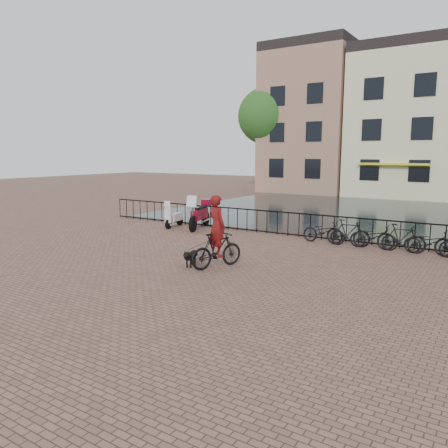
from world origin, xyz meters
The scene contains 15 objects.
ground centered at (0.00, 0.00, 0.00)m, with size 100.00×100.00×0.00m, color brown.
canal_water centered at (0.00, 17.30, 0.00)m, with size 20.00×20.00×0.00m, color black.
railing centered at (0.00, 8.00, 0.50)m, with size 20.00×0.05×1.02m.
canal_house_left centered at (-7.50, 30.00, 6.40)m, with size 7.50×9.00×12.80m.
canal_house_mid centered at (0.50, 30.00, 5.90)m, with size 8.00×9.50×11.80m.
tree_far_left centered at (-11.00, 27.00, 6.73)m, with size 5.04×5.04×9.27m.
cyclist centered at (0.35, 2.06, 0.99)m, with size 1.20×1.98×2.62m.
dog centered at (-0.41, 1.75, 0.28)m, with size 0.47×0.86×0.56m.
motorcycle centered at (-4.21, 7.44, 0.83)m, with size 1.18×2.40×1.67m.
scooter centered at (-5.49, 7.15, 0.67)m, with size 0.65×1.49×1.33m.
parked_bike_0 centered at (1.80, 7.40, 0.45)m, with size 0.60×1.72×0.90m, color black.
parked_bike_1 centered at (2.75, 7.40, 0.50)m, with size 0.47×1.66×1.00m, color black.
parked_bike_2 centered at (3.70, 7.40, 0.45)m, with size 0.60×1.72×0.90m, color black.
parked_bike_3 centered at (4.65, 7.40, 0.50)m, with size 0.47×1.66×1.00m, color black.
parked_bike_4 centered at (5.60, 7.40, 0.45)m, with size 0.60×1.72×0.90m, color black.
Camera 1 is at (7.60, -8.77, 3.49)m, focal length 35.00 mm.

